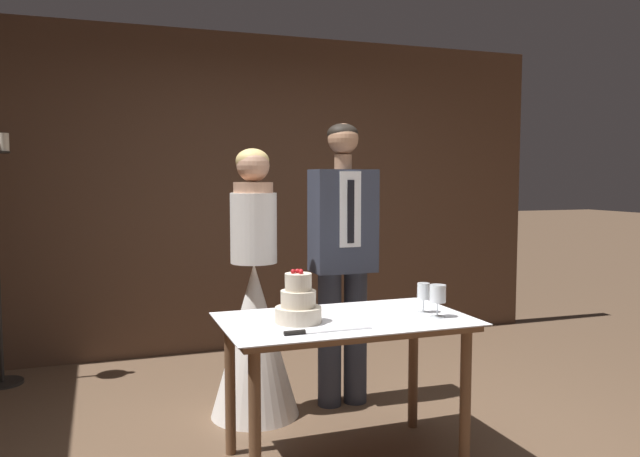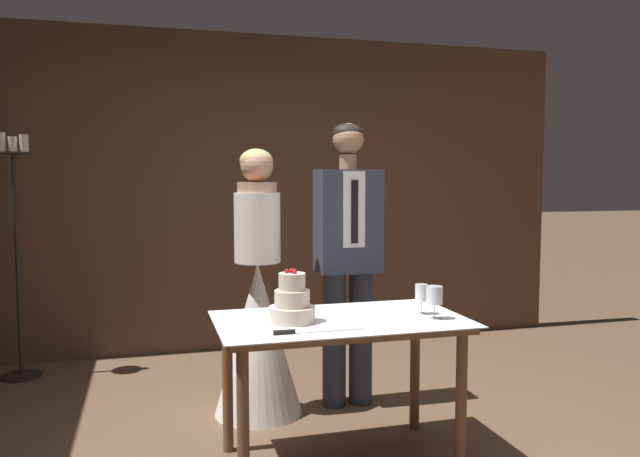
{
  "view_description": "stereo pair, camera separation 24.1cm",
  "coord_description": "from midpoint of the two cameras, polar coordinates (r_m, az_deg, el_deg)",
  "views": [
    {
      "loc": [
        -1.21,
        -2.83,
        1.46
      ],
      "look_at": [
        -0.05,
        0.44,
        1.17
      ],
      "focal_mm": 35.0,
      "sensor_mm": 36.0,
      "label": 1
    },
    {
      "loc": [
        -0.98,
        -2.9,
        1.46
      ],
      "look_at": [
        -0.05,
        0.44,
        1.17
      ],
      "focal_mm": 35.0,
      "sensor_mm": 36.0,
      "label": 2
    }
  ],
  "objects": [
    {
      "name": "wine_glass_middle",
      "position": [
        3.23,
        12.55,
        -6.06
      ],
      "size": [
        0.08,
        0.08,
        0.17
      ],
      "color": "silver",
      "rests_on": "cake_table"
    },
    {
      "name": "wine_glass_near",
      "position": [
        3.33,
        11.33,
        -5.92
      ],
      "size": [
        0.07,
        0.07,
        0.16
      ],
      "color": "silver",
      "rests_on": "cake_table"
    },
    {
      "name": "cake_table",
      "position": [
        3.21,
        4.04,
        -9.94
      ],
      "size": [
        1.26,
        0.73,
        0.75
      ],
      "color": "brown",
      "rests_on": "ground_plane"
    },
    {
      "name": "groom",
      "position": [
        3.95,
        4.31,
        -2.14
      ],
      "size": [
        0.4,
        0.25,
        1.8
      ],
      "color": "#333847",
      "rests_on": "ground_plane"
    },
    {
      "name": "bride",
      "position": [
        3.86,
        -3.9,
        -8.22
      ],
      "size": [
        0.54,
        0.54,
        1.63
      ],
      "color": "white",
      "rests_on": "ground_plane"
    },
    {
      "name": "cake_knife",
      "position": [
        2.89,
        0.72,
        -9.42
      ],
      "size": [
        0.43,
        0.02,
        0.02
      ],
      "rotation": [
        0.0,
        0.0,
        0.0
      ],
      "color": "silver",
      "rests_on": "cake_table"
    },
    {
      "name": "tiered_cake",
      "position": [
        3.09,
        -0.32,
        -6.86
      ],
      "size": [
        0.23,
        0.23,
        0.27
      ],
      "color": "beige",
      "rests_on": "cake_table"
    },
    {
      "name": "wall_back",
      "position": [
        5.36,
        -3.79,
        3.25
      ],
      "size": [
        5.41,
        0.12,
        2.65
      ],
      "primitive_type": "cube",
      "color": "#513828",
      "rests_on": "ground_plane"
    },
    {
      "name": "candle_stand",
      "position": [
        4.94,
        -24.73,
        -2.22
      ],
      "size": [
        0.28,
        0.28,
        1.78
      ],
      "color": "black",
      "rests_on": "ground_plane"
    }
  ]
}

